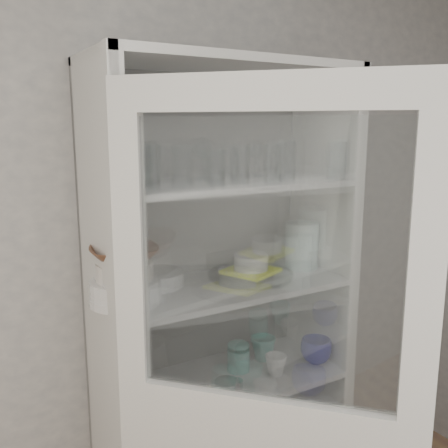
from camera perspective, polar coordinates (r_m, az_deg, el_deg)
wall_back at (r=2.07m, az=-7.98°, el=-4.82°), size 3.60×0.02×2.60m
pantry_cabinet at (r=2.14m, az=-0.87°, el=-14.47°), size 1.00×0.45×2.10m
tumbler_0 at (r=1.58m, az=-8.70°, el=6.35°), size 0.10×0.10×0.15m
tumbler_1 at (r=1.72m, az=-0.88°, el=6.44°), size 0.08×0.08×0.13m
tumbler_2 at (r=1.66m, az=-4.81°, el=6.54°), size 0.09×0.09×0.14m
tumbler_3 at (r=1.79m, az=1.87°, el=6.79°), size 0.08×0.08×0.14m
tumbler_4 at (r=1.90m, az=7.06°, el=7.20°), size 0.10×0.10×0.15m
tumbler_5 at (r=1.81m, az=5.62°, el=6.81°), size 0.09×0.09×0.14m
tumbler_6 at (r=2.00m, az=12.73°, el=7.13°), size 0.09×0.09×0.15m
tumbler_7 at (r=1.71m, az=-9.67°, el=6.50°), size 0.08×0.08×0.14m
tumbler_8 at (r=1.74m, az=-8.37°, el=6.54°), size 0.07×0.07×0.13m
tumbler_9 at (r=1.84m, az=-1.04°, el=6.70°), size 0.07×0.07×0.12m
goblet_0 at (r=1.86m, az=-8.28°, el=7.31°), size 0.07×0.07×0.17m
goblet_1 at (r=1.94m, az=-2.33°, el=7.73°), size 0.08×0.08×0.18m
goblet_2 at (r=1.98m, az=-2.08°, el=7.43°), size 0.07×0.07×0.15m
goblet_3 at (r=2.05m, az=3.58°, el=7.60°), size 0.07×0.07×0.16m
plate_stack_front at (r=1.77m, az=-11.19°, el=-7.52°), size 0.25×0.25×0.08m
plate_stack_back at (r=1.94m, az=-7.77°, el=-6.19°), size 0.21×0.21×0.06m
cream_bowl at (r=1.75m, az=-11.28°, el=-5.28°), size 0.21×0.21×0.06m
terracotta_bowl at (r=1.74m, az=-11.35°, el=-3.41°), size 0.27×0.27×0.06m
glass_platter at (r=2.04m, az=3.07°, el=-5.81°), size 0.44×0.44×0.02m
yellow_trivet at (r=2.04m, az=3.07°, el=-5.37°), size 0.25×0.25×0.01m
white_ramekin at (r=2.03m, az=3.09°, el=-4.37°), size 0.14×0.14×0.06m
grey_bowl_stack at (r=2.17m, az=8.86°, el=-2.42°), size 0.14×0.14×0.20m
mug_blue at (r=2.26m, az=10.48°, el=-14.02°), size 0.16×0.16×0.10m
mug_teal at (r=2.25m, az=4.48°, el=-13.97°), size 0.12×0.12×0.10m
mug_white at (r=2.13m, az=5.95°, el=-15.72°), size 0.11×0.11×0.08m
teal_jar at (r=2.15m, az=1.66°, el=-15.03°), size 0.09×0.09×0.11m
measuring_cups at (r=2.03m, az=0.29°, el=-17.96°), size 0.09×0.09×0.04m
white_canister at (r=1.98m, az=-11.35°, el=-17.58°), size 0.11×0.11×0.12m
tin_box at (r=2.44m, az=5.77°, el=-23.26°), size 0.21×0.17×0.06m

